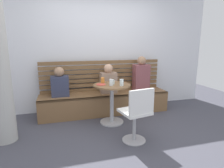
% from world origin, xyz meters
% --- Properties ---
extents(ground, '(8.00, 8.00, 0.00)m').
position_xyz_m(ground, '(0.00, 0.00, 0.00)').
color(ground, '#42424C').
extents(back_wall, '(5.20, 0.10, 2.90)m').
position_xyz_m(back_wall, '(0.00, 1.64, 1.45)').
color(back_wall, silver).
rests_on(back_wall, ground).
extents(booth_bench, '(2.70, 0.52, 0.44)m').
position_xyz_m(booth_bench, '(0.00, 1.20, 0.22)').
color(booth_bench, brown).
rests_on(booth_bench, ground).
extents(booth_backrest, '(2.65, 0.04, 0.67)m').
position_xyz_m(booth_backrest, '(0.00, 1.44, 0.78)').
color(booth_backrest, brown).
rests_on(booth_backrest, booth_bench).
extents(cafe_table, '(0.68, 0.68, 0.74)m').
position_xyz_m(cafe_table, '(0.00, 0.67, 0.52)').
color(cafe_table, '#ADADB2').
rests_on(cafe_table, ground).
extents(white_chair, '(0.47, 0.47, 0.85)m').
position_xyz_m(white_chair, '(0.16, -0.14, 0.46)').
color(white_chair, '#ADADB2').
rests_on(white_chair, ground).
extents(person_adult, '(0.34, 0.22, 0.76)m').
position_xyz_m(person_adult, '(0.83, 1.24, 0.78)').
color(person_adult, brown).
rests_on(person_adult, booth_bench).
extents(person_child_left, '(0.34, 0.22, 0.58)m').
position_xyz_m(person_child_left, '(-0.91, 1.22, 0.70)').
color(person_child_left, '#333851').
rests_on(person_child_left, booth_bench).
extents(person_child_middle, '(0.34, 0.22, 0.62)m').
position_xyz_m(person_child_middle, '(0.08, 1.22, 0.71)').
color(person_child_middle, '#9E7F6B').
rests_on(person_child_middle, booth_bench).
extents(cup_tumbler_orange, '(0.07, 0.07, 0.10)m').
position_xyz_m(cup_tumbler_orange, '(-0.13, 0.86, 0.79)').
color(cup_tumbler_orange, orange).
rests_on(cup_tumbler_orange, cafe_table).
extents(cup_glass_short, '(0.08, 0.08, 0.08)m').
position_xyz_m(cup_glass_short, '(0.02, 0.69, 0.78)').
color(cup_glass_short, silver).
rests_on(cup_glass_short, cafe_table).
extents(cup_glass_tall, '(0.07, 0.07, 0.12)m').
position_xyz_m(cup_glass_tall, '(0.13, 0.51, 0.80)').
color(cup_glass_tall, silver).
rests_on(cup_glass_tall, cafe_table).
extents(cup_espresso_small, '(0.06, 0.06, 0.05)m').
position_xyz_m(cup_espresso_small, '(0.05, 0.91, 0.77)').
color(cup_espresso_small, silver).
rests_on(cup_espresso_small, cafe_table).
extents(cup_water_clear, '(0.07, 0.07, 0.11)m').
position_xyz_m(cup_water_clear, '(-0.04, 0.58, 0.80)').
color(cup_water_clear, white).
rests_on(cup_water_clear, cafe_table).
extents(plate_small, '(0.17, 0.17, 0.01)m').
position_xyz_m(plate_small, '(-0.20, 0.70, 0.75)').
color(plate_small, '#DB4C42').
rests_on(plate_small, cafe_table).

